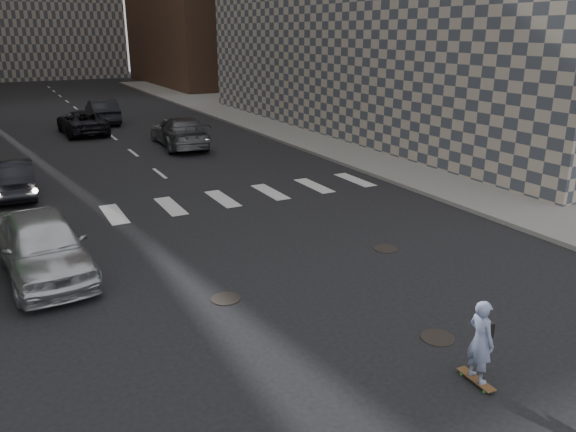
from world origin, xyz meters
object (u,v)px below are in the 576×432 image
object	(u,v)px
skateboarder	(481,341)
silver_sedan	(43,246)
traffic_car_a	(13,177)
traffic_car_d	(176,130)
traffic_car_b	(183,132)
traffic_car_e	(102,111)
traffic_car_c	(82,122)

from	to	relation	value
skateboarder	silver_sedan	bearing A→B (deg)	129.53
traffic_car_a	traffic_car_d	distance (m)	10.90
silver_sedan	traffic_car_d	xyz separation A→B (m)	(8.22, 15.39, -0.02)
silver_sedan	traffic_car_b	world-z (taller)	silver_sedan
traffic_car_e	traffic_car_b	bearing A→B (deg)	104.25
skateboarder	traffic_car_e	size ratio (longest dim) A/B	0.33
skateboarder	silver_sedan	size ratio (longest dim) A/B	0.34
silver_sedan	traffic_car_c	size ratio (longest dim) A/B	0.94
traffic_car_a	traffic_car_b	bearing A→B (deg)	-143.14
silver_sedan	traffic_car_b	xyz separation A→B (m)	(8.37, 14.66, -0.01)
silver_sedan	traffic_car_c	world-z (taller)	silver_sedan
skateboarder	traffic_car_d	xyz separation A→B (m)	(1.90, 24.00, -0.05)
traffic_car_d	traffic_car_e	bearing A→B (deg)	-77.89
silver_sedan	traffic_car_e	world-z (taller)	silver_sedan
silver_sedan	traffic_car_c	xyz separation A→B (m)	(4.20, 21.39, -0.11)
traffic_car_a	skateboarder	bearing A→B (deg)	112.77
traffic_car_c	traffic_car_d	distance (m)	7.22
silver_sedan	traffic_car_d	distance (m)	17.44
traffic_car_a	traffic_car_c	xyz separation A→B (m)	(4.49, 12.82, 0.01)
traffic_car_c	traffic_car_d	xyz separation A→B (m)	(4.01, -6.00, 0.09)
traffic_car_c	traffic_car_a	bearing A→B (deg)	68.42
traffic_car_a	traffic_car_b	world-z (taller)	traffic_car_b
skateboarder	traffic_car_e	bearing A→B (deg)	93.66
traffic_car_d	traffic_car_e	xyz separation A→B (m)	(-2.13, 9.66, 0.00)
silver_sedan	traffic_car_e	size ratio (longest dim) A/B	0.99
skateboarder	traffic_car_e	xyz separation A→B (m)	(-0.24, 33.66, -0.05)
silver_sedan	traffic_car_b	bearing A→B (deg)	55.70
skateboarder	traffic_car_a	world-z (taller)	skateboarder
silver_sedan	traffic_car_a	size ratio (longest dim) A/B	1.13
traffic_car_b	traffic_car_a	bearing A→B (deg)	42.80
silver_sedan	traffic_car_d	size ratio (longest dim) A/B	1.03
traffic_car_a	silver_sedan	bearing A→B (deg)	93.65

